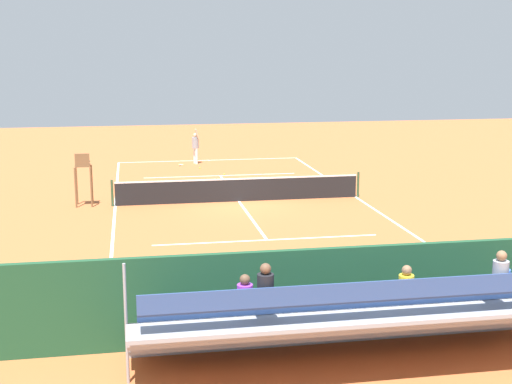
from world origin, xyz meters
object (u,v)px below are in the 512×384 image
object	(u,v)px
bleacher_stand	(362,317)
umpire_chair	(83,174)
tennis_racket	(181,165)
tennis_ball_near	(200,168)
equipment_bag	(327,317)
tennis_player	(195,145)
tennis_net	(239,189)
courtside_bench	(412,294)
tennis_ball_far	(224,174)

from	to	relation	value
bleacher_stand	umpire_chair	size ratio (longest dim) A/B	4.23
umpire_chair	tennis_racket	size ratio (longest dim) A/B	3.65
bleacher_stand	tennis_ball_near	world-z (taller)	bleacher_stand
bleacher_stand	equipment_bag	xyz separation A→B (m)	(0.14, -2.00, -0.77)
tennis_player	tennis_racket	bearing A→B (deg)	21.99
tennis_net	courtside_bench	bearing A→B (deg)	98.76
umpire_chair	tennis_ball_near	size ratio (longest dim) A/B	32.42
equipment_bag	tennis_racket	world-z (taller)	equipment_bag
tennis_net	tennis_ball_near	bearing A→B (deg)	-84.65
bleacher_stand	equipment_bag	size ratio (longest dim) A/B	10.07
bleacher_stand	tennis_ball_near	bearing A→B (deg)	-87.89
equipment_bag	tennis_player	xyz separation A→B (m)	(0.80, -23.37, 0.84)
tennis_ball_far	tennis_player	bearing A→B (deg)	-74.12
tennis_net	equipment_bag	size ratio (longest dim) A/B	11.44
tennis_net	bleacher_stand	size ratio (longest dim) A/B	1.14
tennis_net	courtside_bench	distance (m)	13.43
tennis_racket	tennis_ball_far	distance (m)	3.91
tennis_player	tennis_ball_far	xyz separation A→B (m)	(-1.07, 3.75, -0.98)
bleacher_stand	tennis_ball_far	world-z (taller)	bleacher_stand
tennis_ball_far	bleacher_stand	bearing A→B (deg)	89.66
tennis_net	tennis_racket	bearing A→B (deg)	-80.16
equipment_bag	tennis_ball_far	bearing A→B (deg)	-90.77
equipment_bag	tennis_racket	distance (m)	23.10
tennis_racket	tennis_ball_near	xyz separation A→B (m)	(-0.89, 1.30, 0.02)
umpire_chair	equipment_bag	xyz separation A→B (m)	(-6.16, 13.64, -1.13)
tennis_ball_far	courtside_bench	bearing A→B (deg)	95.34
bleacher_stand	umpire_chair	distance (m)	16.86
tennis_racket	tennis_ball_far	size ratio (longest dim) A/B	8.88
equipment_bag	tennis_racket	bearing A→B (deg)	-85.96
tennis_ball_near	tennis_ball_far	world-z (taller)	same
tennis_net	umpire_chair	bearing A→B (deg)	-2.23
umpire_chair	tennis_racket	xyz separation A→B (m)	(-4.53, -9.40, -1.30)
bleacher_stand	umpire_chair	xyz separation A→B (m)	(6.29, -15.64, 0.36)
bleacher_stand	umpire_chair	world-z (taller)	bleacher_stand
bleacher_stand	tennis_ball_far	size ratio (longest dim) A/B	137.27
bleacher_stand	tennis_racket	world-z (taller)	bleacher_stand
courtside_bench	bleacher_stand	bearing A→B (deg)	47.47
tennis_ball_near	tennis_player	bearing A→B (deg)	-87.73
tennis_ball_near	equipment_bag	bearing A→B (deg)	91.94
tennis_racket	bleacher_stand	bearing A→B (deg)	94.03
tennis_net	tennis_ball_far	xyz separation A→B (m)	(-0.22, -6.22, -0.47)
tennis_net	equipment_bag	distance (m)	13.40
equipment_bag	tennis_ball_far	distance (m)	19.62
tennis_ball_far	tennis_racket	bearing A→B (deg)	-61.01
umpire_chair	courtside_bench	size ratio (longest dim) A/B	1.19
equipment_bag	tennis_player	bearing A→B (deg)	-88.03
tennis_player	tennis_ball_near	size ratio (longest dim) A/B	29.18
umpire_chair	tennis_ball_near	world-z (taller)	umpire_chair
bleacher_stand	tennis_ball_far	bearing A→B (deg)	-90.34
tennis_net	equipment_bag	xyz separation A→B (m)	(0.04, 13.40, -0.32)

